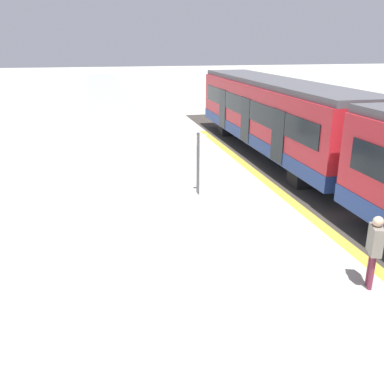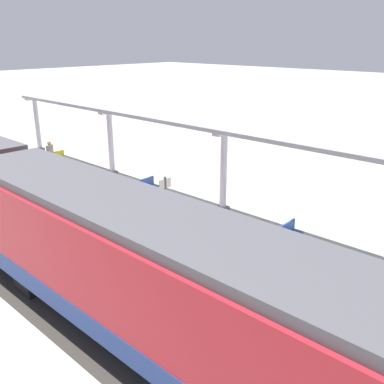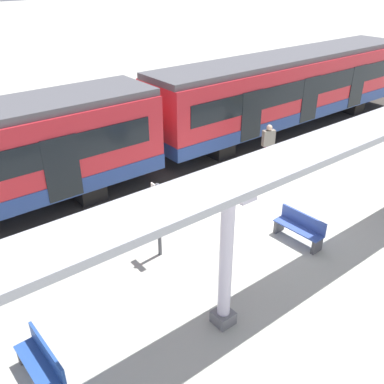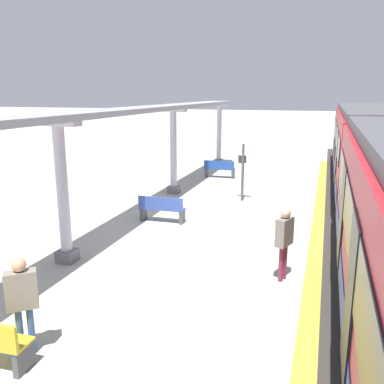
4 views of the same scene
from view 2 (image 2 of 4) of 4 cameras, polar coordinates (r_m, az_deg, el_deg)
name	(u,v)px [view 2 (image 2 of 4)]	position (r m, az deg, el deg)	size (l,w,h in m)	color
ground_plane	(112,207)	(19.50, -10.33, -1.97)	(176.00, 176.00, 0.00)	#AEAFA2
tactile_edge_strip	(48,228)	(18.02, -18.18, -4.47)	(0.38, 29.23, 0.01)	gold
trackbed	(2,243)	(17.35, -23.33, -6.06)	(3.20, 41.23, 0.01)	#38332D
train_near_carriage	(160,283)	(10.00, -4.11, -11.61)	(2.65, 14.78, 3.48)	red
canopy_pillar_second	(223,173)	(18.03, 4.09, 2.47)	(1.10, 0.44, 3.48)	slate
canopy_pillar_third	(111,144)	(23.41, -10.45, 6.12)	(1.10, 0.44, 3.48)	slate
canopy_pillar_fourth	(37,125)	(29.83, -19.37, 8.16)	(1.10, 0.44, 3.48)	slate
canopy_beam	(158,118)	(20.22, -4.37, 9.52)	(1.20, 23.58, 0.16)	#A8AAB2
bench_near_end	(286,237)	(15.73, 12.04, -5.67)	(1.51, 0.49, 0.86)	#244A99
bench_mid_platform	(54,159)	(26.32, -17.43, 4.03)	(1.52, 0.51, 0.86)	gold
bench_far_end	(143,189)	(20.33, -6.29, 0.45)	(1.52, 0.50, 0.86)	#354D9C
platform_info_sign	(165,199)	(16.33, -3.46, -0.95)	(0.56, 0.10, 2.20)	#4C4C51
passenger_waiting_near_edge	(23,182)	(20.54, -21.04, 1.21)	(0.37, 0.53, 1.67)	maroon
passenger_by_the_benches	(50,152)	(25.59, -17.88, 4.94)	(0.51, 0.47, 1.66)	#3A5A8A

